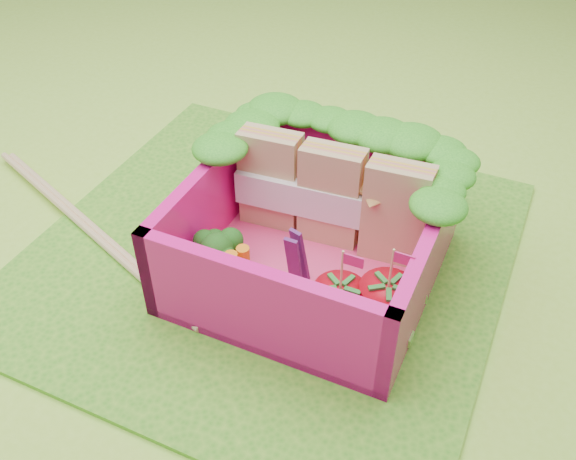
{
  "coord_description": "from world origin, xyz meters",
  "views": [
    {
      "loc": [
        1.24,
        -2.44,
        2.52
      ],
      "look_at": [
        0.14,
        -0.05,
        0.28
      ],
      "focal_mm": 40.0,
      "sensor_mm": 36.0,
      "label": 1
    }
  ],
  "objects_px": {
    "strawberry_right": "(386,307)",
    "sandwich_stack": "(332,197)",
    "bento_box": "(313,234)",
    "chopsticks": "(91,229)",
    "broccoli": "(220,248)",
    "strawberry_left": "(339,306)"
  },
  "relations": [
    {
      "from": "strawberry_left",
      "to": "bento_box",
      "type": "bearing_deg",
      "value": 129.71
    },
    {
      "from": "bento_box",
      "to": "strawberry_right",
      "type": "relative_size",
      "value": 2.51
    },
    {
      "from": "broccoli",
      "to": "chopsticks",
      "type": "bearing_deg",
      "value": 178.93
    },
    {
      "from": "sandwich_stack",
      "to": "strawberry_right",
      "type": "xyz_separation_m",
      "value": [
        0.49,
        -0.52,
        -0.15
      ]
    },
    {
      "from": "chopsticks",
      "to": "strawberry_right",
      "type": "bearing_deg",
      "value": -0.79
    },
    {
      "from": "strawberry_right",
      "to": "sandwich_stack",
      "type": "bearing_deg",
      "value": 133.39
    },
    {
      "from": "sandwich_stack",
      "to": "broccoli",
      "type": "bearing_deg",
      "value": -129.84
    },
    {
      "from": "strawberry_right",
      "to": "chopsticks",
      "type": "xyz_separation_m",
      "value": [
        -1.82,
        0.03,
        -0.17
      ]
    },
    {
      "from": "broccoli",
      "to": "strawberry_right",
      "type": "bearing_deg",
      "value": -0.52
    },
    {
      "from": "sandwich_stack",
      "to": "broccoli",
      "type": "distance_m",
      "value": 0.68
    },
    {
      "from": "sandwich_stack",
      "to": "strawberry_right",
      "type": "distance_m",
      "value": 0.74
    },
    {
      "from": "broccoli",
      "to": "strawberry_left",
      "type": "distance_m",
      "value": 0.72
    },
    {
      "from": "sandwich_stack",
      "to": "strawberry_left",
      "type": "height_order",
      "value": "sandwich_stack"
    },
    {
      "from": "bento_box",
      "to": "strawberry_right",
      "type": "xyz_separation_m",
      "value": [
        0.5,
        -0.26,
        -0.08
      ]
    },
    {
      "from": "broccoli",
      "to": "strawberry_left",
      "type": "height_order",
      "value": "strawberry_left"
    },
    {
      "from": "bento_box",
      "to": "broccoli",
      "type": "relative_size",
      "value": 4.12
    },
    {
      "from": "strawberry_right",
      "to": "chopsticks",
      "type": "distance_m",
      "value": 1.83
    },
    {
      "from": "bento_box",
      "to": "broccoli",
      "type": "xyz_separation_m",
      "value": [
        -0.42,
        -0.26,
        -0.05
      ]
    },
    {
      "from": "bento_box",
      "to": "chopsticks",
      "type": "relative_size",
      "value": 0.62
    },
    {
      "from": "bento_box",
      "to": "strawberry_right",
      "type": "distance_m",
      "value": 0.57
    },
    {
      "from": "broccoli",
      "to": "strawberry_left",
      "type": "bearing_deg",
      "value": -7.55
    },
    {
      "from": "broccoli",
      "to": "sandwich_stack",
      "type": "bearing_deg",
      "value": 50.16
    }
  ]
}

